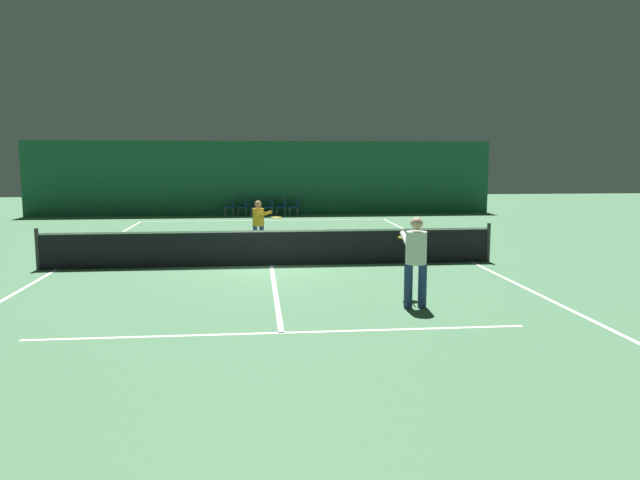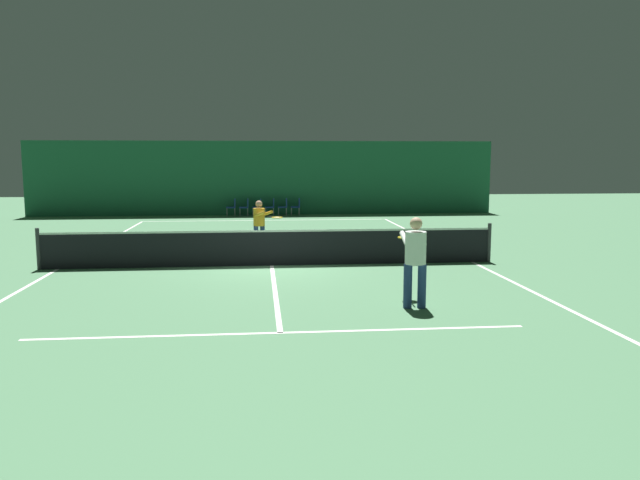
{
  "view_description": "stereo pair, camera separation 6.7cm",
  "coord_description": "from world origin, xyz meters",
  "px_view_note": "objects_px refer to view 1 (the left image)",
  "views": [
    {
      "loc": [
        -0.39,
        -16.36,
        2.88
      ],
      "look_at": [
        1.05,
        -2.44,
        1.0
      ],
      "focal_mm": 35.0,
      "sensor_mm": 36.0,
      "label": 1
    },
    {
      "loc": [
        -0.33,
        -16.37,
        2.88
      ],
      "look_at": [
        1.05,
        -2.44,
        1.0
      ],
      "focal_mm": 35.0,
      "sensor_mm": 36.0,
      "label": 2
    }
  ],
  "objects_px": {
    "player_far": "(259,221)",
    "courtside_chair_4": "(282,206)",
    "courtside_chair_1": "(244,206)",
    "tennis_net": "(271,247)",
    "courtside_chair_2": "(257,206)",
    "courtside_chair_5": "(295,206)",
    "courtside_chair_0": "(231,206)",
    "player_near": "(416,255)",
    "courtside_chair_3": "(270,206)"
  },
  "relations": [
    {
      "from": "player_far",
      "to": "courtside_chair_5",
      "type": "distance_m",
      "value": 11.51
    },
    {
      "from": "courtside_chair_4",
      "to": "courtside_chair_5",
      "type": "xyz_separation_m",
      "value": [
        0.63,
        0.0,
        0.0
      ]
    },
    {
      "from": "player_near",
      "to": "player_far",
      "type": "relative_size",
      "value": 1.14
    },
    {
      "from": "player_near",
      "to": "courtside_chair_2",
      "type": "bearing_deg",
      "value": 11.62
    },
    {
      "from": "player_far",
      "to": "courtside_chair_2",
      "type": "height_order",
      "value": "player_far"
    },
    {
      "from": "player_far",
      "to": "courtside_chair_0",
      "type": "height_order",
      "value": "player_far"
    },
    {
      "from": "player_near",
      "to": "courtside_chair_2",
      "type": "height_order",
      "value": "player_near"
    },
    {
      "from": "player_near",
      "to": "player_far",
      "type": "xyz_separation_m",
      "value": [
        -2.92,
        7.73,
        -0.12
      ]
    },
    {
      "from": "player_far",
      "to": "courtside_chair_4",
      "type": "distance_m",
      "value": 11.42
    },
    {
      "from": "player_far",
      "to": "courtside_chair_2",
      "type": "relative_size",
      "value": 1.83
    },
    {
      "from": "courtside_chair_2",
      "to": "courtside_chair_5",
      "type": "relative_size",
      "value": 1.0
    },
    {
      "from": "player_far",
      "to": "courtside_chair_5",
      "type": "relative_size",
      "value": 1.83
    },
    {
      "from": "player_near",
      "to": "courtside_chair_3",
      "type": "relative_size",
      "value": 2.08
    },
    {
      "from": "tennis_net",
      "to": "courtside_chair_2",
      "type": "xyz_separation_m",
      "value": [
        -0.35,
        14.19,
        -0.03
      ]
    },
    {
      "from": "courtside_chair_4",
      "to": "courtside_chair_3",
      "type": "bearing_deg",
      "value": -90.0
    },
    {
      "from": "tennis_net",
      "to": "courtside_chair_4",
      "type": "height_order",
      "value": "tennis_net"
    },
    {
      "from": "courtside_chair_5",
      "to": "tennis_net",
      "type": "bearing_deg",
      "value": -6.19
    },
    {
      "from": "player_far",
      "to": "courtside_chair_1",
      "type": "relative_size",
      "value": 1.83
    },
    {
      "from": "tennis_net",
      "to": "player_far",
      "type": "height_order",
      "value": "player_far"
    },
    {
      "from": "tennis_net",
      "to": "courtside_chair_3",
      "type": "xyz_separation_m",
      "value": [
        0.28,
        14.19,
        -0.03
      ]
    },
    {
      "from": "player_near",
      "to": "courtside_chair_5",
      "type": "height_order",
      "value": "player_near"
    },
    {
      "from": "courtside_chair_1",
      "to": "courtside_chair_3",
      "type": "height_order",
      "value": "same"
    },
    {
      "from": "courtside_chair_1",
      "to": "courtside_chair_2",
      "type": "relative_size",
      "value": 1.0
    },
    {
      "from": "player_near",
      "to": "courtside_chair_4",
      "type": "bearing_deg",
      "value": 7.91
    },
    {
      "from": "tennis_net",
      "to": "courtside_chair_4",
      "type": "relative_size",
      "value": 14.29
    },
    {
      "from": "courtside_chair_0",
      "to": "tennis_net",
      "type": "bearing_deg",
      "value": 6.44
    },
    {
      "from": "player_far",
      "to": "courtside_chair_0",
      "type": "relative_size",
      "value": 1.83
    },
    {
      "from": "courtside_chair_4",
      "to": "courtside_chair_1",
      "type": "bearing_deg",
      "value": -90.0
    },
    {
      "from": "player_near",
      "to": "courtside_chair_1",
      "type": "xyz_separation_m",
      "value": [
        -3.6,
        19.08,
        -0.53
      ]
    },
    {
      "from": "courtside_chair_2",
      "to": "courtside_chair_1",
      "type": "bearing_deg",
      "value": -90.0
    },
    {
      "from": "player_near",
      "to": "player_far",
      "type": "height_order",
      "value": "player_near"
    },
    {
      "from": "tennis_net",
      "to": "courtside_chair_1",
      "type": "relative_size",
      "value": 14.29
    },
    {
      "from": "courtside_chair_0",
      "to": "courtside_chair_3",
      "type": "xyz_separation_m",
      "value": [
        1.88,
        0.0,
        0.0
      ]
    },
    {
      "from": "player_far",
      "to": "courtside_chair_0",
      "type": "distance_m",
      "value": 11.43
    },
    {
      "from": "courtside_chair_2",
      "to": "courtside_chair_4",
      "type": "bearing_deg",
      "value": 90.0
    },
    {
      "from": "courtside_chair_0",
      "to": "courtside_chair_2",
      "type": "height_order",
      "value": "same"
    },
    {
      "from": "tennis_net",
      "to": "courtside_chair_0",
      "type": "relative_size",
      "value": 14.29
    },
    {
      "from": "courtside_chair_3",
      "to": "courtside_chair_0",
      "type": "bearing_deg",
      "value": -90.0
    },
    {
      "from": "courtside_chair_0",
      "to": "courtside_chair_4",
      "type": "relative_size",
      "value": 1.0
    },
    {
      "from": "player_far",
      "to": "courtside_chair_4",
      "type": "xyz_separation_m",
      "value": [
        1.2,
        11.35,
        -0.41
      ]
    },
    {
      "from": "tennis_net",
      "to": "player_near",
      "type": "height_order",
      "value": "player_near"
    },
    {
      "from": "player_near",
      "to": "courtside_chair_4",
      "type": "xyz_separation_m",
      "value": [
        -1.71,
        19.08,
        -0.53
      ]
    },
    {
      "from": "player_near",
      "to": "courtside_chair_1",
      "type": "distance_m",
      "value": 19.43
    },
    {
      "from": "player_far",
      "to": "courtside_chair_2",
      "type": "bearing_deg",
      "value": 146.34
    },
    {
      "from": "player_far",
      "to": "courtside_chair_1",
      "type": "height_order",
      "value": "player_far"
    },
    {
      "from": "player_near",
      "to": "courtside_chair_2",
      "type": "relative_size",
      "value": 2.08
    },
    {
      "from": "courtside_chair_1",
      "to": "tennis_net",
      "type": "bearing_deg",
      "value": 3.92
    },
    {
      "from": "courtside_chair_1",
      "to": "player_near",
      "type": "bearing_deg",
      "value": 10.67
    },
    {
      "from": "tennis_net",
      "to": "courtside_chair_5",
      "type": "bearing_deg",
      "value": 83.81
    },
    {
      "from": "courtside_chair_2",
      "to": "courtside_chair_5",
      "type": "xyz_separation_m",
      "value": [
        1.88,
        0.0,
        0.0
      ]
    }
  ]
}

